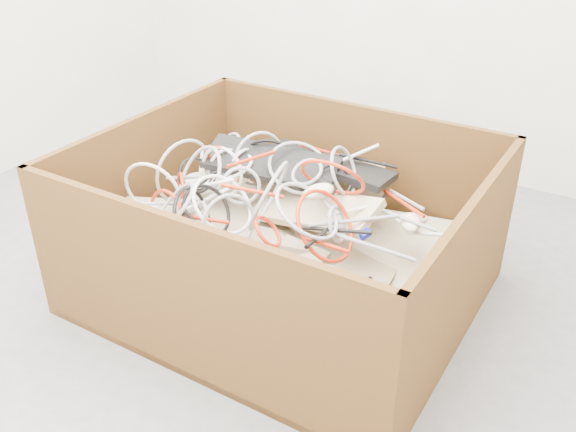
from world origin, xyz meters
The scene contains 8 objects.
ground centered at (0.00, 0.00, 0.00)m, with size 3.00×3.00×0.00m, color #565558.
cardboard_box centered at (0.17, 0.22, 0.14)m, with size 1.23×1.03×0.56m.
keyboard_pile centered at (0.19, 0.25, 0.27)m, with size 1.00×0.91×0.37m.
mice_scatter centered at (0.25, 0.23, 0.35)m, with size 0.88×0.60×0.23m.
power_strip_left centered at (-0.11, 0.27, 0.35)m, with size 0.29×0.05×0.04m, color white.
power_strip_right centered at (-0.06, -0.07, 0.32)m, with size 0.27×0.05×0.04m, color white.
vga_plug centered at (0.48, 0.19, 0.35)m, with size 0.04×0.04×0.02m, color #0C12C1.
cable_tangle centered at (0.05, 0.18, 0.40)m, with size 1.11×0.88×0.40m.
Camera 1 is at (1.15, -1.34, 1.34)m, focal length 39.79 mm.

